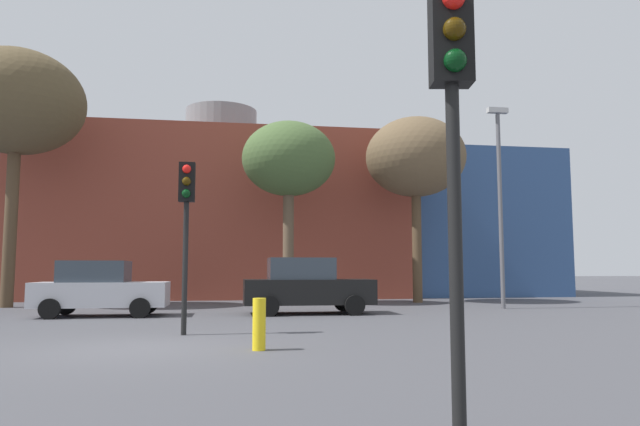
{
  "coord_description": "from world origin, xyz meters",
  "views": [
    {
      "loc": [
        1.64,
        -11.22,
        1.46
      ],
      "look_at": [
        4.79,
        8.53,
        3.42
      ],
      "focal_mm": 32.29,
      "sensor_mm": 36.0,
      "label": 1
    }
  ],
  "objects": [
    {
      "name": "ground_plane",
      "position": [
        0.0,
        0.0,
        0.0
      ],
      "size": [
        200.0,
        200.0,
        0.0
      ],
      "primitive_type": "plane",
      "color": "#47474C"
    },
    {
      "name": "building_backdrop",
      "position": [
        1.14,
        21.46,
        4.18
      ],
      "size": [
        37.18,
        10.46,
        10.49
      ],
      "color": "brown",
      "rests_on": "ground_plane"
    },
    {
      "name": "parked_car_1",
      "position": [
        -2.28,
        7.68,
        0.85
      ],
      "size": [
        3.97,
        1.95,
        1.72
      ],
      "color": "silver",
      "rests_on": "ground_plane"
    },
    {
      "name": "parked_car_2",
      "position": [
        4.19,
        7.68,
        0.91
      ],
      "size": [
        4.22,
        2.07,
        1.83
      ],
      "color": "black",
      "rests_on": "ground_plane"
    },
    {
      "name": "traffic_light_near_right",
      "position": [
        3.56,
        -6.57,
        2.92
      ],
      "size": [
        0.39,
        0.38,
        3.97
      ],
      "rotation": [
        0.0,
        0.0,
        -1.72
      ],
      "color": "black",
      "rests_on": "ground_plane"
    },
    {
      "name": "traffic_light_island",
      "position": [
        0.68,
        2.05,
        2.86
      ],
      "size": [
        0.36,
        0.36,
        3.89
      ],
      "rotation": [
        0.0,
        0.0,
        -1.58
      ],
      "color": "black",
      "rests_on": "ground_plane"
    },
    {
      "name": "bare_tree_0",
      "position": [
        -6.72,
        12.63,
        8.0
      ],
      "size": [
        5.19,
        5.19,
        10.14
      ],
      "color": "brown",
      "rests_on": "ground_plane"
    },
    {
      "name": "bare_tree_1",
      "position": [
        4.14,
        13.02,
        6.1
      ],
      "size": [
        4.0,
        4.0,
        7.78
      ],
      "color": "brown",
      "rests_on": "ground_plane"
    },
    {
      "name": "bare_tree_2",
      "position": [
        9.92,
        13.32,
        6.44
      ],
      "size": [
        4.48,
        4.48,
        8.29
      ],
      "color": "brown",
      "rests_on": "ground_plane"
    },
    {
      "name": "bollard_yellow_0",
      "position": [
        2.21,
        -0.62,
        0.47
      ],
      "size": [
        0.24,
        0.24,
        0.93
      ],
      "primitive_type": "cylinder",
      "color": "yellow",
      "rests_on": "ground_plane"
    },
    {
      "name": "street_lamp",
      "position": [
        11.76,
        9.0,
        4.33
      ],
      "size": [
        0.8,
        0.24,
        7.62
      ],
      "color": "#59595E",
      "rests_on": "ground_plane"
    }
  ]
}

